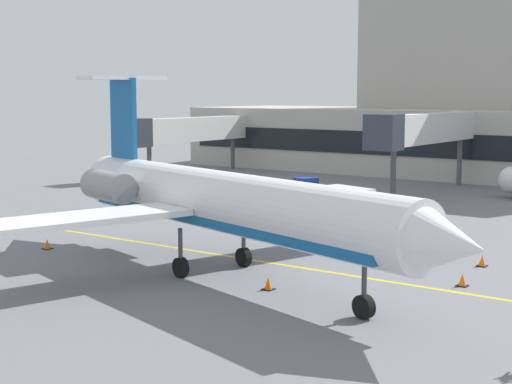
% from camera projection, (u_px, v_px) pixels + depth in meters
% --- Properties ---
extents(ground, '(120.00, 120.00, 0.11)m').
position_uv_depth(ground, '(172.00, 263.00, 38.13)').
color(ground, slate).
extents(jet_bridge_west, '(2.40, 17.24, 6.65)m').
position_uv_depth(jet_bridge_west, '(423.00, 130.00, 62.40)').
color(jet_bridge_west, silver).
rests_on(jet_bridge_west, ground).
extents(jet_bridge_east, '(2.40, 17.04, 5.83)m').
position_uv_depth(jet_bridge_east, '(185.00, 130.00, 77.57)').
color(jet_bridge_east, silver).
rests_on(jet_bridge_east, ground).
extents(regional_jet, '(27.49, 20.77, 9.10)m').
position_uv_depth(regional_jet, '(220.00, 201.00, 35.27)').
color(regional_jet, white).
rests_on(regional_jet, ground).
extents(baggage_tug, '(3.42, 2.66, 1.84)m').
position_uv_depth(baggage_tug, '(301.00, 190.00, 59.33)').
color(baggage_tug, '#19389E').
rests_on(baggage_tug, ground).
extents(safety_cone_alpha, '(0.47, 0.47, 0.55)m').
position_uv_depth(safety_cone_alpha, '(47.00, 244.00, 41.27)').
color(safety_cone_alpha, orange).
rests_on(safety_cone_alpha, ground).
extents(safety_cone_bravo, '(0.47, 0.47, 0.55)m').
position_uv_depth(safety_cone_bravo, '(268.00, 284.00, 32.79)').
color(safety_cone_bravo, orange).
rests_on(safety_cone_bravo, ground).
extents(safety_cone_charlie, '(0.47, 0.47, 0.55)m').
position_uv_depth(safety_cone_charlie, '(462.00, 280.00, 33.39)').
color(safety_cone_charlie, orange).
rests_on(safety_cone_charlie, ground).
extents(safety_cone_delta, '(0.47, 0.47, 0.55)m').
position_uv_depth(safety_cone_delta, '(482.00, 261.00, 37.18)').
color(safety_cone_delta, orange).
rests_on(safety_cone_delta, ground).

